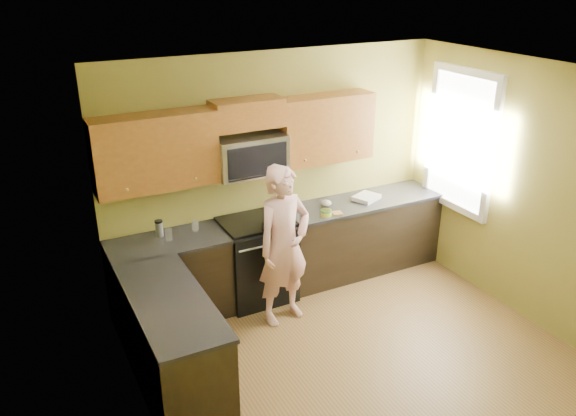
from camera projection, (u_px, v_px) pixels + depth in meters
floor at (370, 369)px, 5.44m from camera, size 4.00×4.00×0.00m
ceiling at (389, 81)px, 4.38m from camera, size 4.00×4.00×0.00m
wall_back at (275, 171)px, 6.55m from camera, size 4.00×0.00×4.00m
wall_left at (146, 298)px, 4.07m from camera, size 0.00×4.00×4.00m
wall_right at (543, 200)px, 5.75m from camera, size 0.00×4.00×4.00m
cabinet_back_run at (288, 253)px, 6.66m from camera, size 4.00×0.60×0.88m
cabinet_left_run at (172, 346)px, 5.04m from camera, size 0.60×1.60×0.88m
countertop_back at (288, 217)px, 6.47m from camera, size 4.00×0.62×0.04m
countertop_left at (169, 301)px, 4.86m from camera, size 0.62×1.60×0.04m
stove at (257, 259)px, 6.45m from camera, size 0.76×0.65×0.95m
microwave at (250, 174)px, 6.17m from camera, size 0.76×0.40×0.42m
upper_cab_left at (158, 188)px, 5.79m from camera, size 1.22×0.33×0.75m
upper_cab_right at (324, 160)px, 6.60m from camera, size 1.12×0.33×0.75m
upper_cab_over_mw at (247, 113)px, 5.95m from camera, size 0.76×0.33×0.30m
window at (461, 141)px, 6.61m from camera, size 0.06×1.06×1.66m
woman at (284, 246)px, 5.90m from camera, size 0.69×0.52×1.72m
frying_pan at (274, 228)px, 6.10m from camera, size 0.26×0.43×0.05m
butter_tub at (326, 216)px, 6.46m from camera, size 0.15×0.15×0.09m
toast_slice at (337, 213)px, 6.51m from camera, size 0.13×0.13×0.01m
napkin_a at (284, 218)px, 6.33m from camera, size 0.14×0.14×0.06m
napkin_b at (326, 203)px, 6.72m from camera, size 0.15×0.16×0.07m
dish_towel at (366, 197)px, 6.90m from camera, size 0.37×0.34×0.05m
travel_mug at (160, 236)px, 5.98m from camera, size 0.11×0.11×0.18m
glass_b at (169, 235)px, 5.87m from camera, size 0.08×0.08×0.12m
glass_c at (195, 225)px, 6.09m from camera, size 0.08×0.08×0.12m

